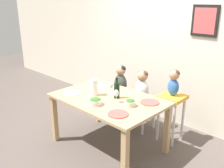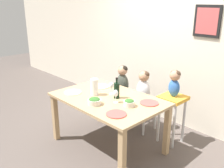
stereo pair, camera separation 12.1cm
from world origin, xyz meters
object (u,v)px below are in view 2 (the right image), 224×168
at_px(person_baby_right, 175,81).
at_px(wine_bottle, 117,90).
at_px(dinner_plate_front_right, 116,114).
at_px(salad_bowl_small, 129,103).
at_px(dinner_plate_front_left, 73,92).
at_px(dinner_plate_back_left, 101,86).
at_px(salad_bowl_large, 94,101).
at_px(chair_far_center, 143,106).
at_px(chair_far_left, 122,98).
at_px(person_child_center, 144,86).
at_px(paper_towel_roll, 94,87).
at_px(wine_glass_far, 111,86).
at_px(dinner_plate_back_right, 149,103).
at_px(chair_right_highchair, 172,107).
at_px(person_child_left, 122,80).
at_px(wine_glass_near, 116,94).

bearing_deg(person_baby_right, wine_bottle, -124.74).
bearing_deg(dinner_plate_front_right, salad_bowl_small, 101.49).
bearing_deg(dinner_plate_front_left, wine_bottle, 28.41).
bearing_deg(dinner_plate_back_left, person_baby_right, 28.62).
bearing_deg(salad_bowl_large, chair_far_center, 92.05).
distance_m(chair_far_center, dinner_plate_front_left, 1.15).
xyz_separation_m(chair_far_left, person_child_center, (0.45, 0.00, 0.34)).
relative_size(wine_bottle, paper_towel_roll, 1.24).
height_order(wine_glass_far, dinner_plate_back_right, wine_glass_far).
xyz_separation_m(wine_bottle, dinner_plate_front_right, (0.36, -0.36, -0.11)).
bearing_deg(salad_bowl_large, chair_right_highchair, 63.86).
height_order(wine_bottle, salad_bowl_large, wine_bottle).
bearing_deg(wine_bottle, wine_glass_far, 161.44).
xyz_separation_m(chair_far_center, wine_glass_far, (-0.08, -0.61, 0.47)).
bearing_deg(chair_far_center, wine_bottle, -83.53).
bearing_deg(paper_towel_roll, salad_bowl_small, 5.87).
height_order(paper_towel_roll, dinner_plate_front_right, paper_towel_roll).
distance_m(chair_far_center, person_child_center, 0.34).
bearing_deg(wine_glass_far, dinner_plate_back_right, 11.61).
height_order(chair_far_left, dinner_plate_front_left, dinner_plate_front_left).
xyz_separation_m(person_child_left, wine_glass_far, (0.37, -0.61, 0.13)).
distance_m(wine_bottle, salad_bowl_large, 0.36).
xyz_separation_m(person_child_left, dinner_plate_front_right, (0.89, -1.03, 0.01)).
distance_m(salad_bowl_small, dinner_plate_back_left, 0.82).
height_order(wine_bottle, paper_towel_roll, wine_bottle).
height_order(person_child_left, dinner_plate_back_right, person_child_left).
xyz_separation_m(chair_far_center, chair_right_highchair, (0.54, -0.00, 0.16)).
bearing_deg(dinner_plate_back_left, wine_bottle, -17.22).
xyz_separation_m(dinner_plate_front_left, dinner_plate_back_left, (0.09, 0.46, 0.00)).
distance_m(chair_far_center, salad_bowl_large, 1.09).
distance_m(paper_towel_roll, salad_bowl_large, 0.34).
relative_size(wine_bottle, dinner_plate_back_right, 1.19).
distance_m(person_child_center, paper_towel_roll, 0.84).
height_order(salad_bowl_large, dinner_plate_back_left, salad_bowl_large).
bearing_deg(dinner_plate_back_left, person_child_left, 94.81).
xyz_separation_m(chair_right_highchair, dinner_plate_back_right, (-0.04, -0.49, 0.19)).
height_order(chair_right_highchair, paper_towel_roll, paper_towel_roll).
bearing_deg(dinner_plate_front_right, person_baby_right, 84.37).
relative_size(person_child_center, wine_glass_far, 2.86).
distance_m(dinner_plate_back_left, dinner_plate_front_right, 0.99).
distance_m(paper_towel_roll, dinner_plate_back_right, 0.79).
bearing_deg(dinner_plate_front_left, paper_towel_roll, 30.84).
relative_size(person_child_center, wine_glass_near, 2.86).
height_order(chair_right_highchair, dinner_plate_back_right, dinner_plate_back_right).
height_order(person_child_left, person_baby_right, person_baby_right).
xyz_separation_m(person_child_center, paper_towel_roll, (-0.22, -0.81, 0.12)).
bearing_deg(person_child_center, chair_far_center, -90.00).
bearing_deg(salad_bowl_large, chair_far_left, 115.59).
xyz_separation_m(chair_far_left, wine_glass_far, (0.37, -0.61, 0.47)).
relative_size(paper_towel_roll, salad_bowl_large, 1.35).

